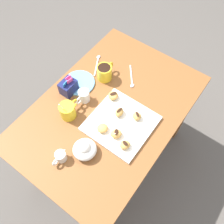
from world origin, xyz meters
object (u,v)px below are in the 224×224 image
at_px(coffee_mug_yellow_right, 105,72).
at_px(cream_pitcher_white, 84,96).
at_px(beignet_1, 120,112).
at_px(beignet_3, 125,145).
at_px(beignet_4, 116,134).
at_px(beignet_5, 137,116).
at_px(saucer_sky_left, 79,83).
at_px(sugar_caddy, 68,87).
at_px(beignet_2, 113,96).
at_px(pastry_plate_square, 121,123).
at_px(beignet_0, 103,128).
at_px(dining_table, 109,121).
at_px(coffee_mug_yellow_left, 68,110).
at_px(ice_cream_bowl, 85,149).
at_px(chocolate_sauce_pitcher, 61,156).

distance_m(coffee_mug_yellow_right, cream_pitcher_white, 0.19).
xyz_separation_m(beignet_1, beignet_3, (-0.13, -0.13, -0.00)).
relative_size(beignet_3, beignet_4, 0.93).
distance_m(beignet_3, beignet_5, 0.17).
xyz_separation_m(coffee_mug_yellow_right, saucer_sky_left, (-0.12, 0.09, -0.04)).
bearing_deg(sugar_caddy, coffee_mug_yellow_right, -27.00).
distance_m(cream_pitcher_white, beignet_4, 0.28).
height_order(beignet_1, beignet_2, beignet_1).
height_order(pastry_plate_square, cream_pitcher_white, cream_pitcher_white).
bearing_deg(beignet_1, beignet_0, 173.64).
relative_size(sugar_caddy, beignet_0, 1.95).
relative_size(dining_table, beignet_4, 19.16).
distance_m(pastry_plate_square, beignet_3, 0.14).
xyz_separation_m(coffee_mug_yellow_left, beignet_5, (0.19, -0.30, -0.01)).
height_order(beignet_0, beignet_5, beignet_5).
relative_size(cream_pitcher_white, sugar_caddy, 0.99).
xyz_separation_m(dining_table, pastry_plate_square, (-0.04, -0.10, 0.14)).
xyz_separation_m(coffee_mug_yellow_left, coffee_mug_yellow_right, (0.31, -0.00, 0.00)).
bearing_deg(beignet_5, beignet_1, 110.29).
bearing_deg(dining_table, beignet_2, 16.85).
relative_size(beignet_2, beignet_5, 1.16).
bearing_deg(sugar_caddy, saucer_sky_left, -6.02).
bearing_deg(beignet_3, beignet_1, 43.48).
distance_m(pastry_plate_square, ice_cream_bowl, 0.24).
bearing_deg(beignet_0, dining_table, 23.13).
bearing_deg(beignet_4, chocolate_sauce_pitcher, 150.00).
relative_size(beignet_0, beignet_3, 1.07).
bearing_deg(coffee_mug_yellow_left, beignet_3, -86.40).
distance_m(sugar_caddy, chocolate_sauce_pitcher, 0.40).
xyz_separation_m(dining_table, ice_cream_bowl, (-0.26, -0.05, 0.17)).
distance_m(cream_pitcher_white, beignet_5, 0.31).
height_order(chocolate_sauce_pitcher, beignet_2, chocolate_sauce_pitcher).
bearing_deg(beignet_2, coffee_mug_yellow_right, 54.01).
xyz_separation_m(saucer_sky_left, beignet_2, (0.03, -0.22, 0.03)).
distance_m(coffee_mug_yellow_right, beignet_3, 0.45).
bearing_deg(cream_pitcher_white, dining_table, -77.75).
xyz_separation_m(pastry_plate_square, beignet_4, (-0.07, -0.02, 0.03)).
relative_size(dining_table, beignet_2, 19.27).
distance_m(chocolate_sauce_pitcher, saucer_sky_left, 0.46).
bearing_deg(sugar_caddy, chocolate_sauce_pitcher, -144.13).
bearing_deg(beignet_0, coffee_mug_yellow_left, 98.37).
bearing_deg(pastry_plate_square, coffee_mug_yellow_left, 115.08).
bearing_deg(cream_pitcher_white, beignet_1, -80.93).
xyz_separation_m(ice_cream_bowl, chocolate_sauce_pitcher, (-0.09, 0.07, -0.01)).
distance_m(dining_table, beignet_2, 0.18).
relative_size(chocolate_sauce_pitcher, beignet_2, 1.69).
height_order(pastry_plate_square, saucer_sky_left, pastry_plate_square).
bearing_deg(dining_table, saucer_sky_left, 81.00).
relative_size(coffee_mug_yellow_left, beignet_4, 2.49).
bearing_deg(sugar_caddy, beignet_0, -106.06).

